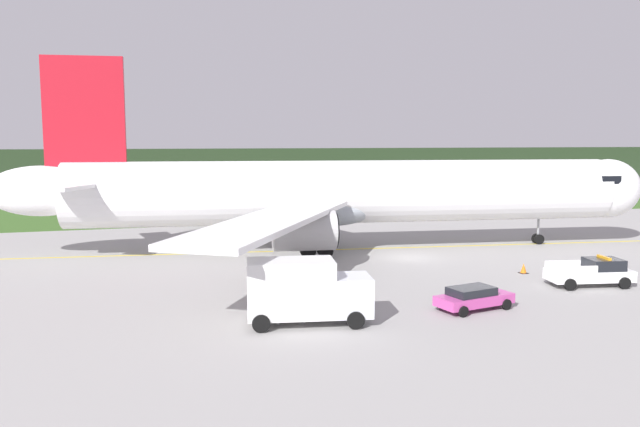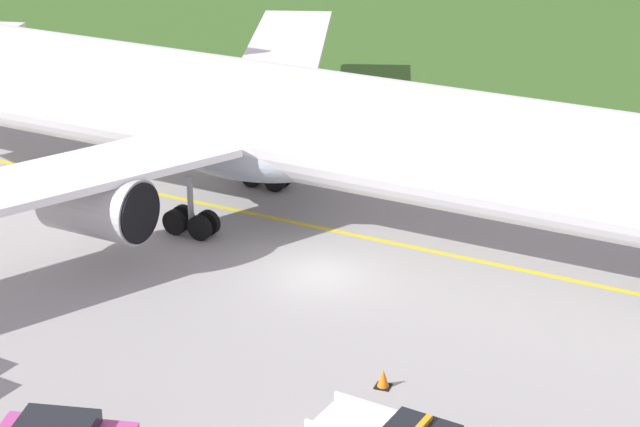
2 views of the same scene
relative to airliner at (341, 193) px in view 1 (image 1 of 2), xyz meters
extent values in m
plane|color=#999795|center=(4.04, -5.10, -4.86)|extent=(320.00, 320.00, 0.00)
cube|color=#385D23|center=(4.04, 43.66, -4.84)|extent=(320.00, 49.45, 0.04)
cube|color=#253620|center=(4.04, 75.68, -1.01)|extent=(288.00, 5.10, 7.70)
cube|color=yellow|center=(0.63, -0.08, -4.86)|extent=(73.63, 9.74, 0.01)
cylinder|color=white|center=(0.63, -0.08, 0.12)|extent=(46.68, 11.20, 5.34)
ellipsoid|color=white|center=(24.69, -3.17, 0.12)|extent=(6.51, 6.05, 5.34)
ellipsoid|color=white|center=(-23.96, 3.07, 0.52)|extent=(8.99, 5.06, 4.01)
ellipsoid|color=#A3ACB6|center=(-1.67, 0.21, -1.35)|extent=(10.59, 6.83, 2.94)
cube|color=black|center=(23.43, -3.01, 1.05)|extent=(2.43, 5.27, 0.70)
cube|color=white|center=(-5.19, 13.40, -0.55)|extent=(11.01, 23.45, 0.35)
cylinder|color=#B1B1B1|center=(-3.24, 8.60, -1.97)|extent=(4.81, 3.42, 2.88)
cylinder|color=black|center=(-0.97, 8.31, -1.97)|extent=(0.46, 2.64, 2.65)
cube|color=white|center=(-8.41, -11.66, -0.55)|extent=(15.91, 22.10, 0.35)
cylinder|color=#B1B1B1|center=(-5.31, -7.50, -1.97)|extent=(4.81, 3.42, 2.88)
cylinder|color=black|center=(-3.04, -7.79, -1.97)|extent=(0.46, 2.64, 2.65)
cube|color=#B21622|center=(-20.52, 2.63, 6.13)|extent=(6.22, 1.23, 9.88)
cube|color=white|center=(-20.60, 5.94, 1.05)|extent=(3.68, 6.51, 0.28)
cube|color=white|center=(-21.43, -0.55, 1.05)|extent=(4.96, 6.66, 0.28)
cylinder|color=gray|center=(18.11, -2.32, -3.26)|extent=(0.20, 0.20, 2.31)
cylinder|color=black|center=(18.14, -2.07, -4.41)|extent=(0.92, 0.33, 0.90)
cylinder|color=black|center=(18.07, -2.58, -4.41)|extent=(0.92, 0.33, 0.90)
cylinder|color=gray|center=(-2.22, 3.79, -3.11)|extent=(0.28, 0.28, 2.31)
cylinder|color=black|center=(-1.57, 3.35, -4.26)|extent=(1.23, 0.45, 1.20)
cylinder|color=black|center=(-1.48, 4.05, -4.26)|extent=(1.23, 0.45, 1.20)
cylinder|color=black|center=(-2.96, 3.53, -4.26)|extent=(1.23, 0.45, 1.20)
cylinder|color=black|center=(-2.87, 4.22, -4.26)|extent=(1.23, 0.45, 1.20)
cylinder|color=gray|center=(-3.11, -3.10, -3.11)|extent=(0.28, 0.28, 2.31)
cylinder|color=black|center=(-2.37, -2.85, -4.26)|extent=(1.23, 0.45, 1.20)
cylinder|color=black|center=(-2.46, -3.54, -4.26)|extent=(1.23, 0.45, 1.20)
cylinder|color=black|center=(-3.75, -2.67, -4.26)|extent=(1.23, 0.45, 1.20)
cylinder|color=black|center=(-3.84, -3.36, -4.26)|extent=(1.23, 0.45, 1.20)
cube|color=white|center=(11.03, -17.50, -4.13)|extent=(5.61, 2.89, 0.70)
cube|color=black|center=(11.98, -17.67, -3.43)|extent=(2.42, 2.17, 0.70)
cube|color=white|center=(9.94, -16.35, -3.56)|extent=(2.54, 0.55, 0.45)
cube|color=white|center=(9.60, -18.21, -3.56)|extent=(2.54, 0.55, 0.45)
cube|color=orange|center=(11.98, -17.67, -3.00)|extent=(0.44, 1.40, 0.16)
cylinder|color=black|center=(13.00, -16.83, -4.48)|extent=(0.79, 0.37, 0.76)
cylinder|color=black|center=(12.64, -18.82, -4.48)|extent=(0.79, 0.37, 0.76)
cylinder|color=black|center=(9.42, -16.19, -4.48)|extent=(0.79, 0.37, 0.76)
cylinder|color=black|center=(9.07, -18.18, -4.48)|extent=(0.79, 0.37, 0.76)
cube|color=silver|center=(-6.34, -20.73, -3.41)|extent=(2.28, 2.69, 2.00)
cube|color=silver|center=(-9.45, -20.20, -2.97)|extent=(4.75, 3.11, 2.89)
cylinder|color=#99999E|center=(-8.58, -20.35, -4.50)|extent=(0.78, 0.23, 1.04)
cylinder|color=#99999E|center=(-10.32, -20.05, -4.50)|extent=(0.78, 0.23, 1.04)
cylinder|color=black|center=(-6.14, -19.55, -4.41)|extent=(0.93, 0.41, 0.90)
cylinder|color=black|center=(-6.55, -21.91, -4.41)|extent=(0.93, 0.41, 0.90)
cylinder|color=black|center=(-10.77, -18.75, -4.41)|extent=(0.93, 0.41, 0.90)
cylinder|color=black|center=(-11.17, -21.12, -4.41)|extent=(0.93, 0.41, 0.90)
cube|color=#BE4493|center=(1.01, -20.37, -4.29)|extent=(4.69, 2.61, 0.55)
cube|color=black|center=(0.79, -20.41, -3.79)|extent=(2.74, 2.01, 0.45)
cylinder|color=black|center=(2.35, -19.18, -4.56)|extent=(0.62, 0.30, 0.60)
cylinder|color=black|center=(2.71, -20.94, -4.56)|extent=(0.62, 0.30, 0.60)
cylinder|color=black|center=(-0.69, -19.80, -4.56)|extent=(0.62, 0.30, 0.60)
cylinder|color=black|center=(-0.33, -21.56, -4.56)|extent=(0.62, 0.30, 0.60)
cube|color=black|center=(9.34, -12.89, -4.85)|extent=(0.56, 0.56, 0.03)
cone|color=orange|center=(9.34, -12.89, -4.50)|extent=(0.43, 0.43, 0.67)
camera|label=1|loc=(-16.88, -50.39, 4.50)|focal=35.05mm
camera|label=2|loc=(19.17, -45.72, 16.08)|focal=62.53mm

